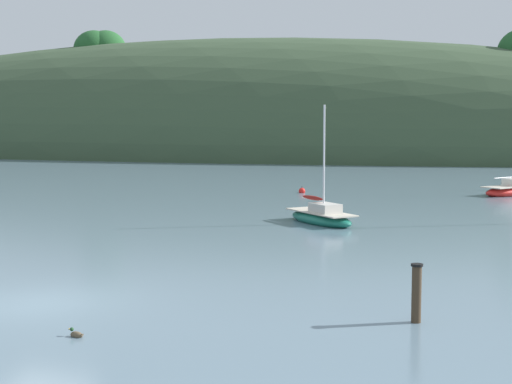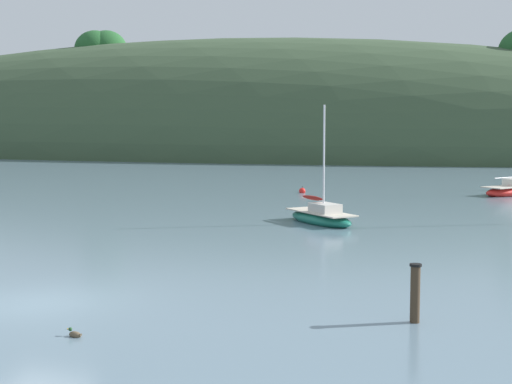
# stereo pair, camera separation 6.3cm
# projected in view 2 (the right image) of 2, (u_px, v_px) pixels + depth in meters

# --- Properties ---
(ground_plane) EXTENTS (400.00, 400.00, 0.00)m
(ground_plane) POSITION_uv_depth(u_px,v_px,m) (40.00, 303.00, 20.95)
(ground_plane) COLOR slate
(far_shoreline_hill) EXTENTS (150.00, 36.00, 32.48)m
(far_shoreline_hill) POSITION_uv_depth(u_px,v_px,m) (210.00, 155.00, 104.48)
(far_shoreline_hill) COLOR #384C33
(far_shoreline_hill) RESTS_ON ground
(sailboat_red_portside) EXTENTS (4.33, 4.28, 5.79)m
(sailboat_red_portside) POSITION_uv_depth(u_px,v_px,m) (321.00, 217.00, 36.82)
(sailboat_red_portside) COLOR #196B56
(sailboat_red_portside) RESTS_ON ground
(mooring_buoy_outer) EXTENTS (0.44, 0.44, 0.54)m
(mooring_buoy_outer) POSITION_uv_depth(u_px,v_px,m) (302.00, 191.00, 51.87)
(mooring_buoy_outer) COLOR red
(mooring_buoy_outer) RESTS_ON ground
(duck_lone_right) EXTENTS (0.42, 0.25, 0.24)m
(duck_lone_right) POSITION_uv_depth(u_px,v_px,m) (75.00, 334.00, 17.74)
(duck_lone_right) COLOR brown
(duck_lone_right) RESTS_ON ground
(jetty_piling) EXTENTS (0.30, 0.30, 1.46)m
(jetty_piling) POSITION_uv_depth(u_px,v_px,m) (415.00, 293.00, 18.91)
(jetty_piling) COLOR #423323
(jetty_piling) RESTS_ON ground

